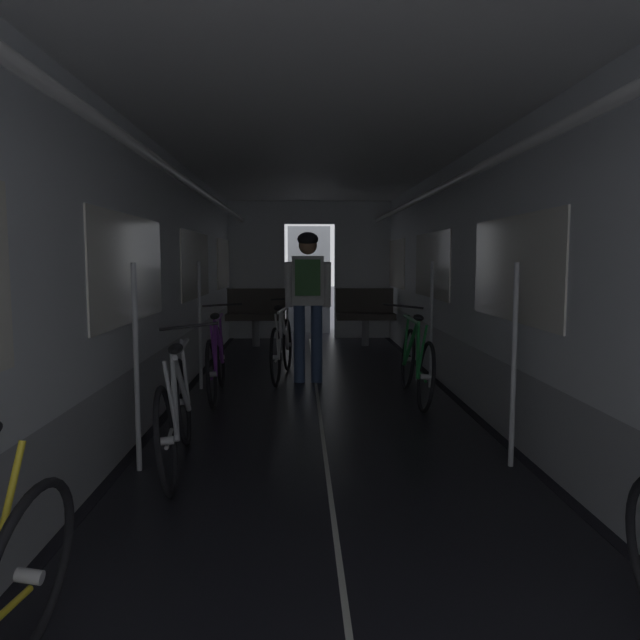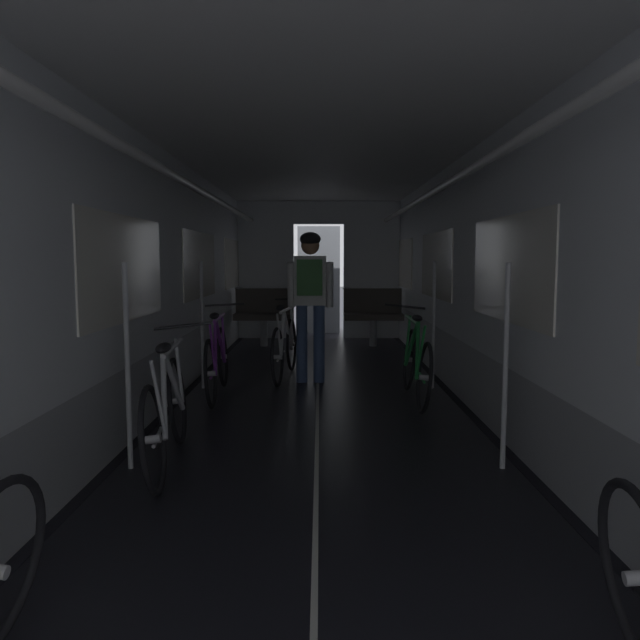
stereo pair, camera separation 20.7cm
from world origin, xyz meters
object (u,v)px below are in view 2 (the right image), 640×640
at_px(bicycle_purple, 220,360).
at_px(bench_seat_far_right, 376,311).
at_px(bicycle_white_in_aisle, 287,346).
at_px(bicycle_green, 419,363).
at_px(bicycle_silver, 170,411).
at_px(bench_seat_far_left, 267,311).
at_px(person_cyclist_aisle, 313,290).

bearing_deg(bicycle_purple, bench_seat_far_right, 62.86).
bearing_deg(bicycle_white_in_aisle, bicycle_green, -40.37).
bearing_deg(bicycle_white_in_aisle, bench_seat_far_right, 65.16).
height_order(bench_seat_far_right, bicycle_green, bench_seat_far_right).
xyz_separation_m(bicycle_purple, bicycle_green, (2.03, -0.19, -0.00)).
relative_size(bicycle_silver, bicycle_green, 1.00).
height_order(bench_seat_far_left, bicycle_white_in_aisle, bench_seat_far_left).
bearing_deg(bench_seat_far_left, bench_seat_far_right, 0.00).
bearing_deg(bicycle_purple, bicycle_green, -5.40).
distance_m(bench_seat_far_right, bicycle_silver, 6.22).
relative_size(bicycle_purple, bicycle_green, 1.00).
height_order(bench_seat_far_right, person_cyclist_aisle, person_cyclist_aisle).
bearing_deg(bench_seat_far_left, bicycle_purple, -92.11).
xyz_separation_m(person_cyclist_aisle, bicycle_white_in_aisle, (-0.31, 0.26, -0.69)).
relative_size(bicycle_silver, person_cyclist_aisle, 0.98).
xyz_separation_m(bicycle_silver, person_cyclist_aisle, (0.94, 2.85, 0.69)).
xyz_separation_m(bench_seat_far_left, bicycle_purple, (-0.14, -3.78, -0.18)).
height_order(bicycle_green, person_cyclist_aisle, person_cyclist_aisle).
xyz_separation_m(bicycle_green, bicycle_white_in_aisle, (-1.39, 1.18, 0.00)).
relative_size(bench_seat_far_right, person_cyclist_aisle, 0.57).
bearing_deg(bench_seat_far_right, person_cyclist_aisle, -107.84).
bearing_deg(bicycle_white_in_aisle, bicycle_silver, -101.46).
height_order(bicycle_purple, bicycle_green, bicycle_green).
relative_size(bench_seat_far_left, bench_seat_far_right, 1.00).
height_order(bench_seat_far_left, bench_seat_far_right, same).
xyz_separation_m(bench_seat_far_left, person_cyclist_aisle, (0.81, -3.06, 0.50)).
distance_m(bicycle_purple, bicycle_white_in_aisle, 1.18).
bearing_deg(bicycle_white_in_aisle, person_cyclist_aisle, -40.47).
relative_size(bicycle_purple, bicycle_white_in_aisle, 1.00).
height_order(bench_seat_far_right, bicycle_silver, bench_seat_far_right).
xyz_separation_m(bicycle_silver, bicycle_white_in_aisle, (0.63, 3.12, 0.00)).
distance_m(bench_seat_far_left, bench_seat_far_right, 1.80).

